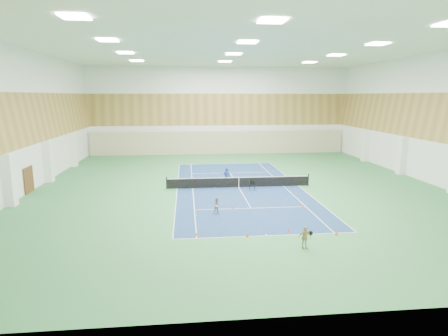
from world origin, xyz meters
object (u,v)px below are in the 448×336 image
object	(u,v)px
tennis_net	(239,181)
child_court	(217,206)
ball_cart	(252,186)
child_apron	(305,237)
coach	(227,177)

from	to	relation	value
tennis_net	child_court	xyz separation A→B (m)	(-2.55, -7.39, 0.03)
child_court	ball_cart	distance (m)	7.12
child_court	ball_cart	size ratio (longest dim) A/B	1.40
child_court	tennis_net	bearing A→B (deg)	59.52
child_court	child_apron	world-z (taller)	child_apron
coach	tennis_net	bearing A→B (deg)	158.71
child_court	child_apron	xyz separation A→B (m)	(4.18, -6.46, 0.03)
child_court	ball_cart	world-z (taller)	child_court
tennis_net	coach	bearing A→B (deg)	149.74
coach	child_court	bearing A→B (deg)	88.16
coach	child_court	distance (m)	8.14
tennis_net	ball_cart	world-z (taller)	tennis_net
tennis_net	child_court	bearing A→B (deg)	-109.06
tennis_net	child_court	distance (m)	7.82
tennis_net	ball_cart	size ratio (longest dim) A/B	15.29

